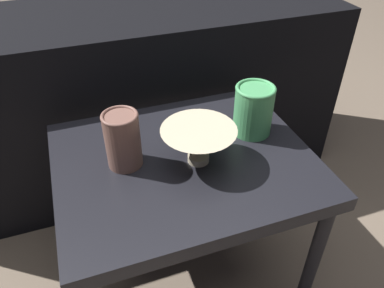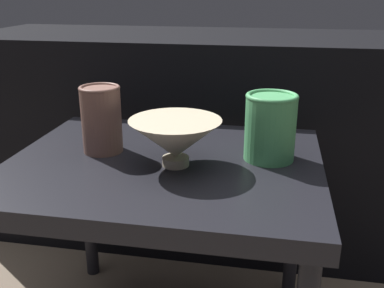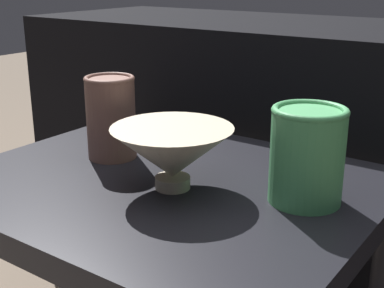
# 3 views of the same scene
# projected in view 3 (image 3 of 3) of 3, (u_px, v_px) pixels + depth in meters

# --- Properties ---
(table) EXTENTS (0.65, 0.53, 0.48)m
(table) POSITION_uv_depth(u_px,v_px,m) (167.00, 210.00, 0.87)
(table) COLOR black
(table) RESTS_ON ground_plane
(couch_backdrop) EXTENTS (1.51, 0.50, 0.67)m
(couch_backdrop) POSITION_uv_depth(u_px,v_px,m) (310.00, 160.00, 1.35)
(couch_backdrop) COLOR black
(couch_backdrop) RESTS_ON ground_plane
(bowl) EXTENTS (0.18, 0.18, 0.10)m
(bowl) POSITION_uv_depth(u_px,v_px,m) (172.00, 153.00, 0.80)
(bowl) COLOR #C1B293
(bowl) RESTS_ON table
(vase_textured_left) EXTENTS (0.09, 0.09, 0.14)m
(vase_textured_left) POSITION_uv_depth(u_px,v_px,m) (111.00, 116.00, 0.93)
(vase_textured_left) COLOR brown
(vase_textured_left) RESTS_ON table
(vase_colorful_right) EXTENTS (0.11, 0.11, 0.14)m
(vase_colorful_right) POSITION_uv_depth(u_px,v_px,m) (307.00, 154.00, 0.75)
(vase_colorful_right) COLOR #47995B
(vase_colorful_right) RESTS_ON table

